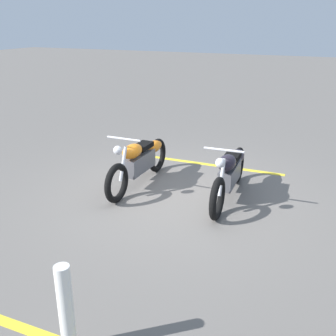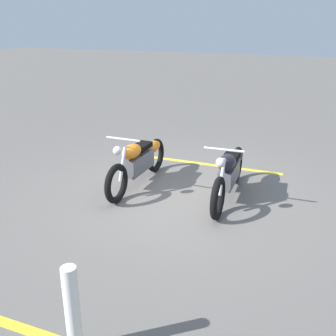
{
  "view_description": "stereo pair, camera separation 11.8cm",
  "coord_description": "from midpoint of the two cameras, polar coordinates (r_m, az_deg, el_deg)",
  "views": [
    {
      "loc": [
        5.75,
        2.39,
        2.86
      ],
      "look_at": [
        0.39,
        0.0,
        0.65
      ],
      "focal_mm": 42.22,
      "sensor_mm": 36.0,
      "label": 1
    },
    {
      "loc": [
        5.8,
        2.29,
        2.86
      ],
      "look_at": [
        0.39,
        0.0,
        0.65
      ],
      "focal_mm": 42.22,
      "sensor_mm": 36.0,
      "label": 2
    }
  ],
  "objects": [
    {
      "name": "ground_plane",
      "position": [
        6.86,
        1.82,
        -4.04
      ],
      "size": [
        60.0,
        60.0,
        0.0
      ],
      "primitive_type": "plane",
      "color": "#66605B"
    },
    {
      "name": "motorcycle_bright_foreground",
      "position": [
        7.2,
        -3.61,
        1.11
      ],
      "size": [
        2.23,
        0.62,
        1.04
      ],
      "rotation": [
        0.0,
        0.0,
        0.0
      ],
      "color": "black",
      "rests_on": "ground"
    },
    {
      "name": "motorcycle_dark_foreground",
      "position": [
        6.72,
        9.4,
        -0.57
      ],
      "size": [
        2.23,
        0.62,
        1.04
      ],
      "rotation": [
        0.0,
        0.0,
        0.06
      ],
      "color": "black",
      "rests_on": "ground"
    },
    {
      "name": "bollard_post",
      "position": [
        3.8,
        -13.59,
        -19.3
      ],
      "size": [
        0.14,
        0.14,
        0.91
      ],
      "primitive_type": "cylinder",
      "color": "white",
      "rests_on": "ground"
    },
    {
      "name": "parking_stripe_near",
      "position": [
        8.37,
        6.07,
        0.54
      ],
      "size": [
        0.18,
        3.2,
        0.01
      ],
      "primitive_type": "cube",
      "rotation": [
        0.0,
        0.0,
        1.59
      ],
      "color": "yellow",
      "rests_on": "ground"
    }
  ]
}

